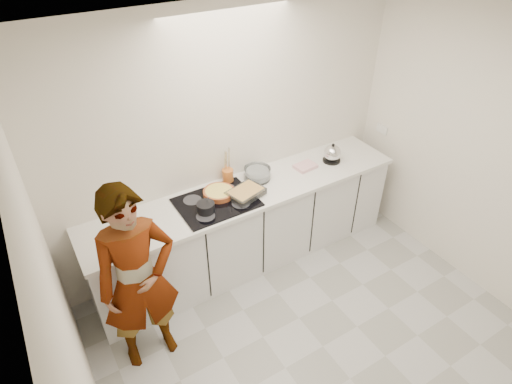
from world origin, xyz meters
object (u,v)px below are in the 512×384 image
tart_dish (219,192)px  utensil_crock (228,176)px  mixing_bowl (257,174)px  kettle (332,154)px  saucepan (206,207)px  cook (138,281)px  baking_dish (246,193)px  hob (217,202)px

tart_dish → utensil_crock: size_ratio=2.86×
mixing_bowl → utensil_crock: utensil_crock is taller
tart_dish → kettle: kettle is taller
saucepan → mixing_bowl: 0.72m
saucepan → cook: 0.90m
mixing_bowl → kettle: kettle is taller
tart_dish → saucepan: size_ratio=1.92×
tart_dish → cook: (-1.00, -0.59, -0.10)m
baking_dish → kettle: kettle is taller
baking_dish → cook: bearing=-159.7°
baking_dish → mixing_bowl: bearing=39.1°
baking_dish → utensil_crock: size_ratio=2.77×
kettle → utensil_crock: kettle is taller
hob → saucepan: 0.18m
kettle → cook: size_ratio=0.12×
baking_dish → kettle: size_ratio=1.80×
tart_dish → baking_dish: bearing=-35.1°
baking_dish → mixing_bowl: (0.26, 0.21, 0.01)m
saucepan → mixing_bowl: size_ratio=0.62×
cook → saucepan: bearing=28.6°
utensil_crock → cook: 1.41m
saucepan → baking_dish: 0.42m
hob → mixing_bowl: mixing_bowl is taller
kettle → tart_dish: bearing=177.3°
saucepan → baking_dish: (0.42, 0.02, -0.01)m
tart_dish → baking_dish: size_ratio=1.03×
mixing_bowl → utensil_crock: size_ratio=2.42×
utensil_crock → cook: size_ratio=0.08×
tart_dish → mixing_bowl: (0.46, 0.06, 0.02)m
mixing_bowl → utensil_crock: (-0.27, 0.11, 0.01)m
baking_dish → kettle: bearing=4.3°
tart_dish → utensil_crock: utensil_crock is taller
utensil_crock → baking_dish: bearing=-86.6°
saucepan → cook: (-0.78, -0.42, -0.12)m
saucepan → utensil_crock: (0.41, 0.34, 0.01)m
kettle → utensil_crock: size_ratio=1.54×
hob → tart_dish: tart_dish is taller
hob → cook: cook is taller
mixing_bowl → baking_dish: bearing=-140.9°
tart_dish → hob: bearing=-129.8°
tart_dish → saucepan: 0.28m
hob → tart_dish: size_ratio=1.82×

